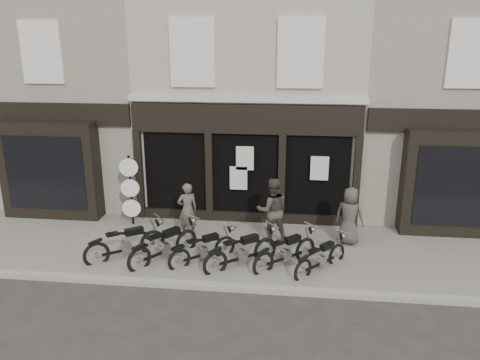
# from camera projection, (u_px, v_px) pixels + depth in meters

# --- Properties ---
(ground_plane) EXTENTS (90.00, 90.00, 0.00)m
(ground_plane) POSITION_uv_depth(u_px,v_px,m) (234.00, 266.00, 12.48)
(ground_plane) COLOR #2D2B28
(ground_plane) RESTS_ON ground
(pavement) EXTENTS (30.00, 4.20, 0.12)m
(pavement) POSITION_uv_depth(u_px,v_px,m) (238.00, 249.00, 13.32)
(pavement) COLOR slate
(pavement) RESTS_ON ground_plane
(kerb) EXTENTS (30.00, 0.25, 0.13)m
(kerb) POSITION_uv_depth(u_px,v_px,m) (227.00, 287.00, 11.28)
(kerb) COLOR gray
(kerb) RESTS_ON ground_plane
(central_building) EXTENTS (7.30, 6.22, 8.34)m
(central_building) POSITION_uv_depth(u_px,v_px,m) (254.00, 88.00, 16.95)
(central_building) COLOR #AFA896
(central_building) RESTS_ON ground
(neighbour_left) EXTENTS (5.60, 6.73, 8.34)m
(neighbour_left) POSITION_uv_depth(u_px,v_px,m) (86.00, 87.00, 17.60)
(neighbour_left) COLOR gray
(neighbour_left) RESTS_ON ground
(neighbour_right) EXTENTS (5.60, 6.73, 8.34)m
(neighbour_right) POSITION_uv_depth(u_px,v_px,m) (436.00, 92.00, 16.21)
(neighbour_right) COLOR gray
(neighbour_right) RESTS_ON ground
(motorcycle_0) EXTENTS (1.94, 1.59, 1.08)m
(motorcycle_0) POSITION_uv_depth(u_px,v_px,m) (126.00, 246.00, 12.67)
(motorcycle_0) COLOR black
(motorcycle_0) RESTS_ON ground
(motorcycle_1) EXTENTS (1.61, 1.94, 1.09)m
(motorcycle_1) POSITION_uv_depth(u_px,v_px,m) (165.00, 248.00, 12.54)
(motorcycle_1) COLOR black
(motorcycle_1) RESTS_ON ground
(motorcycle_2) EXTENTS (1.68, 1.52, 0.98)m
(motorcycle_2) POSITION_uv_depth(u_px,v_px,m) (203.00, 251.00, 12.44)
(motorcycle_2) COLOR black
(motorcycle_2) RESTS_ON ground
(motorcycle_3) EXTENTS (1.89, 1.59, 1.07)m
(motorcycle_3) POSITION_uv_depth(u_px,v_px,m) (242.00, 254.00, 12.19)
(motorcycle_3) COLOR black
(motorcycle_3) RESTS_ON ground
(motorcycle_4) EXTENTS (1.72, 1.62, 1.02)m
(motorcycle_4) POSITION_uv_depth(u_px,v_px,m) (286.00, 254.00, 12.24)
(motorcycle_4) COLOR black
(motorcycle_4) RESTS_ON ground
(motorcycle_5) EXTENTS (1.49, 1.59, 0.94)m
(motorcycle_5) POSITION_uv_depth(u_px,v_px,m) (321.00, 260.00, 11.98)
(motorcycle_5) COLOR black
(motorcycle_5) RESTS_ON ground
(man_left) EXTENTS (0.70, 0.60, 1.63)m
(man_left) POSITION_uv_depth(u_px,v_px,m) (187.00, 209.00, 13.90)
(man_left) COLOR #4F4B41
(man_left) RESTS_ON pavement
(man_centre) EXTENTS (1.07, 0.92, 1.90)m
(man_centre) POSITION_uv_depth(u_px,v_px,m) (272.00, 210.00, 13.48)
(man_centre) COLOR #3D3A32
(man_centre) RESTS_ON pavement
(man_right) EXTENTS (0.96, 0.80, 1.68)m
(man_right) POSITION_uv_depth(u_px,v_px,m) (350.00, 216.00, 13.33)
(man_right) COLOR #443D39
(man_right) RESTS_ON pavement
(advert_sign_post) EXTENTS (0.57, 0.37, 2.37)m
(advert_sign_post) POSITION_uv_depth(u_px,v_px,m) (131.00, 193.00, 14.65)
(advert_sign_post) COLOR black
(advert_sign_post) RESTS_ON ground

